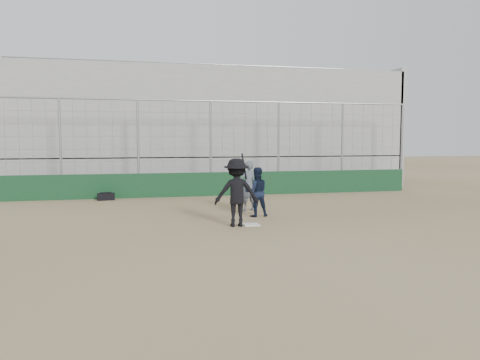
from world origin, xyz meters
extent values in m
plane|color=brown|center=(0.00, 0.00, 0.00)|extent=(90.00, 90.00, 0.00)
cube|color=white|center=(0.00, 0.00, 0.01)|extent=(0.44, 0.44, 0.02)
cube|color=#11361C|center=(0.00, 7.00, 0.50)|extent=(18.00, 0.25, 1.00)
cylinder|color=gray|center=(0.00, 7.00, 2.00)|extent=(0.10, 0.10, 4.00)
cylinder|color=gray|center=(9.00, 7.00, 2.00)|extent=(0.10, 0.10, 4.00)
cylinder|color=gray|center=(0.00, 7.00, 4.00)|extent=(18.00, 0.07, 0.07)
cube|color=gray|center=(0.00, 11.95, 0.80)|extent=(20.00, 6.70, 1.60)
cube|color=gray|center=(0.00, 11.95, 3.70)|extent=(20.00, 6.70, 4.20)
cube|color=gray|center=(10.00, 11.95, 2.90)|extent=(0.25, 6.70, 6.10)
cylinder|color=gray|center=(0.00, 15.10, 6.80)|extent=(20.00, 0.06, 0.06)
imported|color=black|center=(-0.43, -0.06, 0.94)|extent=(1.27, 0.80, 1.88)
cylinder|color=black|center=(-0.18, 0.09, 1.66)|extent=(0.07, 0.57, 0.71)
imported|color=black|center=(0.51, 1.34, 0.50)|extent=(0.79, 0.63, 1.01)
sphere|color=maroon|center=(0.51, 1.34, 0.91)|extent=(0.28, 0.28, 0.28)
imported|color=#4E5663|center=(0.55, 2.57, 0.76)|extent=(0.72, 0.61, 1.52)
cube|color=black|center=(-4.28, 6.42, 0.14)|extent=(0.69, 0.36, 0.28)
cylinder|color=black|center=(-4.28, 6.42, 0.30)|extent=(0.43, 0.09, 0.04)
camera|label=1|loc=(-3.18, -12.58, 2.41)|focal=35.00mm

